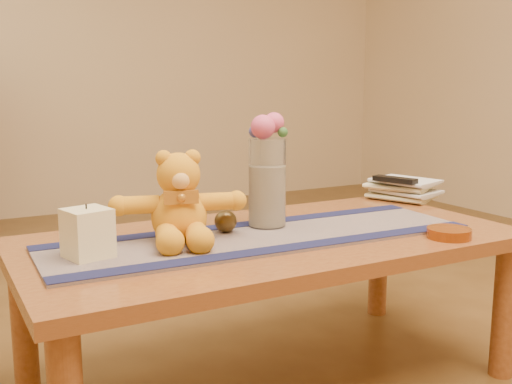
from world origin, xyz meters
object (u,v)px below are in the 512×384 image
book_bottom (392,200)px  amber_dish (449,233)px  bronze_ball (226,221)px  pillar_candle (88,233)px  glass_vase (267,183)px  teddy_bear (179,198)px  tv_remote (395,180)px

book_bottom → amber_dish: 0.52m
bronze_ball → book_bottom: (0.74, 0.14, -0.03)m
pillar_candle → amber_dish: bearing=-15.8°
glass_vase → bronze_ball: size_ratio=4.05×
teddy_bear → book_bottom: (0.88, 0.16, -0.11)m
teddy_bear → glass_vase: size_ratio=1.31×
teddy_bear → amber_dish: 0.76m
glass_vase → bronze_ball: bearing=-175.1°
teddy_bear → glass_vase: bearing=21.1°
teddy_bear → bronze_ball: bearing=22.1°
bronze_ball → tv_remote: tv_remote is taller
book_bottom → tv_remote: size_ratio=1.39×
teddy_bear → pillar_candle: (-0.26, -0.05, -0.06)m
tv_remote → amber_dish: size_ratio=1.31×
bronze_ball → tv_remote: bearing=10.3°
tv_remote → pillar_candle: bearing=170.1°
glass_vase → tv_remote: (0.60, 0.12, -0.05)m
pillar_candle → amber_dish: pillar_candle is taller
pillar_candle → tv_remote: pillar_candle is taller
glass_vase → amber_dish: glass_vase is taller
bronze_ball → tv_remote: size_ratio=0.40×
pillar_candle → amber_dish: size_ratio=0.98×
teddy_bear → pillar_candle: 0.27m
pillar_candle → tv_remote: 1.16m
tv_remote → bronze_ball: bearing=170.5°
amber_dish → glass_vase: bearing=138.7°
glass_vase → bronze_ball: glass_vase is taller
glass_vase → tv_remote: 0.61m
book_bottom → amber_dish: size_ratio=1.83×
teddy_bear → glass_vase: 0.29m
glass_vase → pillar_candle: bearing=-172.0°
pillar_candle → amber_dish: (0.94, -0.27, -0.05)m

